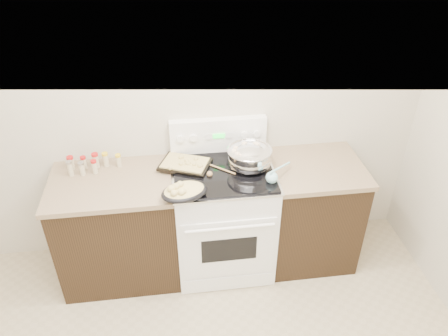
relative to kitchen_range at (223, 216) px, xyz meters
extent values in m
cube|color=beige|center=(-0.35, 0.35, 0.86)|extent=(4.00, 0.05, 2.70)
cube|color=black|center=(-0.83, 0.01, -0.05)|extent=(0.90, 0.64, 0.88)
cube|color=brown|center=(-0.83, 0.01, 0.41)|extent=(0.93, 0.67, 0.04)
cube|color=black|center=(0.73, 0.01, -0.05)|extent=(0.70, 0.64, 0.88)
cube|color=brown|center=(0.73, 0.01, 0.41)|extent=(0.73, 0.67, 0.04)
cube|color=white|center=(0.00, 0.00, -0.03)|extent=(0.76, 0.66, 0.92)
cube|color=white|center=(0.00, -0.34, -0.04)|extent=(0.70, 0.01, 0.55)
cube|color=black|center=(0.00, -0.35, -0.04)|extent=(0.42, 0.01, 0.22)
cylinder|color=white|center=(0.00, -0.38, 0.21)|extent=(0.65, 0.02, 0.02)
cube|color=white|center=(0.00, -0.34, -0.41)|extent=(0.70, 0.01, 0.14)
cube|color=silver|center=(0.00, 0.00, 0.44)|extent=(0.78, 0.68, 0.01)
cube|color=black|center=(0.00, 0.00, 0.45)|extent=(0.74, 0.64, 0.01)
cube|color=white|center=(0.00, 0.29, 0.59)|extent=(0.76, 0.07, 0.28)
cylinder|color=white|center=(-0.30, 0.24, 0.61)|extent=(0.06, 0.02, 0.06)
cylinder|color=white|center=(-0.20, 0.24, 0.61)|extent=(0.06, 0.02, 0.06)
cylinder|color=white|center=(0.20, 0.24, 0.61)|extent=(0.06, 0.02, 0.06)
cylinder|color=white|center=(0.30, 0.24, 0.61)|extent=(0.06, 0.02, 0.06)
cube|color=#19E533|center=(0.00, 0.25, 0.61)|extent=(0.09, 0.00, 0.04)
cube|color=silver|center=(-0.08, 0.25, 0.61)|extent=(0.05, 0.00, 0.05)
cube|color=silver|center=(0.08, 0.25, 0.61)|extent=(0.05, 0.00, 0.05)
ellipsoid|color=silver|center=(0.20, 0.02, 0.52)|extent=(0.36, 0.36, 0.20)
cylinder|color=silver|center=(0.20, 0.02, 0.46)|extent=(0.18, 0.18, 0.01)
torus|color=silver|center=(0.20, 0.02, 0.60)|extent=(0.34, 0.34, 0.02)
cylinder|color=silver|center=(0.20, 0.02, 0.54)|extent=(0.32, 0.32, 0.11)
cylinder|color=brown|center=(0.20, 0.02, 0.59)|extent=(0.30, 0.30, 0.00)
cube|color=#FCE1BA|center=(0.26, 0.12, 0.59)|extent=(0.03, 0.03, 0.02)
cube|color=#FCE1BA|center=(0.28, 0.11, 0.59)|extent=(0.04, 0.04, 0.02)
cube|color=#FCE1BA|center=(0.09, 0.03, 0.59)|extent=(0.04, 0.04, 0.03)
cube|color=#FCE1BA|center=(0.28, 0.10, 0.59)|extent=(0.04, 0.04, 0.03)
cube|color=#FCE1BA|center=(0.10, 0.07, 0.59)|extent=(0.04, 0.04, 0.02)
cube|color=#FCE1BA|center=(0.13, -0.03, 0.59)|extent=(0.03, 0.03, 0.02)
cube|color=#FCE1BA|center=(0.18, 0.13, 0.59)|extent=(0.04, 0.04, 0.03)
cube|color=#FCE1BA|center=(0.19, 0.00, 0.59)|extent=(0.04, 0.04, 0.03)
cube|color=#FCE1BA|center=(0.20, -0.03, 0.59)|extent=(0.03, 0.03, 0.02)
cube|color=#FCE1BA|center=(0.11, -0.01, 0.59)|extent=(0.04, 0.04, 0.02)
ellipsoid|color=black|center=(-0.31, -0.28, 0.49)|extent=(0.37, 0.31, 0.08)
ellipsoid|color=#D1BB6F|center=(-0.31, -0.28, 0.51)|extent=(0.34, 0.27, 0.06)
sphere|color=#D1BB6F|center=(-0.36, -0.28, 0.54)|extent=(0.05, 0.05, 0.05)
sphere|color=#D1BB6F|center=(-0.33, -0.26, 0.54)|extent=(0.05, 0.05, 0.05)
sphere|color=#D1BB6F|center=(-0.31, -0.34, 0.54)|extent=(0.04, 0.04, 0.04)
sphere|color=#D1BB6F|center=(-0.33, -0.35, 0.54)|extent=(0.05, 0.05, 0.05)
sphere|color=#D1BB6F|center=(-0.38, -0.35, 0.54)|extent=(0.05, 0.05, 0.05)
sphere|color=#D1BB6F|center=(-0.39, -0.30, 0.54)|extent=(0.05, 0.05, 0.05)
sphere|color=#D1BB6F|center=(-0.39, -0.29, 0.54)|extent=(0.04, 0.04, 0.04)
sphere|color=#D1BB6F|center=(-0.36, -0.28, 0.54)|extent=(0.05, 0.05, 0.05)
cube|color=black|center=(-0.28, 0.10, 0.46)|extent=(0.44, 0.38, 0.02)
cube|color=#D1BB6F|center=(-0.28, 0.10, 0.48)|extent=(0.39, 0.33, 0.02)
sphere|color=#D1BB6F|center=(-0.21, 0.05, 0.49)|extent=(0.03, 0.03, 0.03)
sphere|color=#D1BB6F|center=(-0.25, 0.07, 0.49)|extent=(0.03, 0.03, 0.03)
sphere|color=#D1BB6F|center=(-0.19, 0.13, 0.49)|extent=(0.03, 0.03, 0.03)
sphere|color=#D1BB6F|center=(-0.27, 0.11, 0.49)|extent=(0.04, 0.04, 0.04)
sphere|color=#D1BB6F|center=(-0.25, 0.08, 0.49)|extent=(0.03, 0.03, 0.03)
sphere|color=#D1BB6F|center=(-0.17, 0.03, 0.49)|extent=(0.04, 0.04, 0.04)
sphere|color=#D1BB6F|center=(-0.26, 0.08, 0.49)|extent=(0.03, 0.03, 0.03)
sphere|color=#D1BB6F|center=(-0.31, 0.16, 0.49)|extent=(0.04, 0.04, 0.04)
sphere|color=#D1BB6F|center=(-0.31, 0.07, 0.49)|extent=(0.03, 0.03, 0.03)
sphere|color=#D1BB6F|center=(-0.39, 0.03, 0.49)|extent=(0.03, 0.03, 0.03)
cylinder|color=#A37C4A|center=(-0.02, 0.02, 0.46)|extent=(0.22, 0.19, 0.01)
sphere|color=#A37C4A|center=(-0.11, -0.05, 0.47)|extent=(0.04, 0.04, 0.04)
sphere|color=#96D8E0|center=(0.33, -0.19, 0.49)|extent=(0.09, 0.09, 0.09)
cylinder|color=#96D8E0|center=(0.41, -0.11, 0.52)|extent=(0.21, 0.22, 0.08)
cylinder|color=#BFB28C|center=(-1.14, 0.21, 0.47)|extent=(0.05, 0.05, 0.09)
cylinder|color=#B21414|center=(-1.14, 0.21, 0.53)|extent=(0.05, 0.05, 0.02)
cylinder|color=#BFB28C|center=(-1.04, 0.20, 0.47)|extent=(0.04, 0.04, 0.09)
cylinder|color=#B21414|center=(-1.04, 0.20, 0.52)|extent=(0.04, 0.04, 0.02)
cylinder|color=#BFB28C|center=(-0.95, 0.21, 0.48)|extent=(0.05, 0.05, 0.10)
cylinder|color=#B21414|center=(-0.95, 0.21, 0.54)|extent=(0.05, 0.05, 0.02)
cylinder|color=#BFB28C|center=(-0.88, 0.21, 0.48)|extent=(0.04, 0.04, 0.10)
cylinder|color=gold|center=(-0.88, 0.21, 0.54)|extent=(0.05, 0.05, 0.02)
cylinder|color=#BFB28C|center=(-0.78, 0.20, 0.47)|extent=(0.04, 0.04, 0.09)
cylinder|color=gold|center=(-0.78, 0.20, 0.53)|extent=(0.04, 0.04, 0.02)
cylinder|color=#BFB28C|center=(-1.13, 0.12, 0.48)|extent=(0.04, 0.04, 0.11)
cylinder|color=#B2B2B7|center=(-1.13, 0.12, 0.55)|extent=(0.04, 0.04, 0.02)
cylinder|color=#BFB28C|center=(-1.04, 0.12, 0.47)|extent=(0.04, 0.04, 0.09)
cylinder|color=#B2B2B7|center=(-1.04, 0.12, 0.53)|extent=(0.04, 0.04, 0.02)
cylinder|color=#BFB28C|center=(-0.95, 0.12, 0.48)|extent=(0.04, 0.04, 0.10)
cylinder|color=#B21414|center=(-0.95, 0.12, 0.53)|extent=(0.04, 0.04, 0.02)
camera|label=1|loc=(-0.35, -2.68, 2.30)|focal=35.00mm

